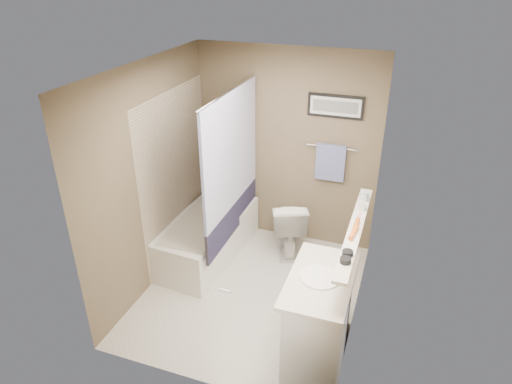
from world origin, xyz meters
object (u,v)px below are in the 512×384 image
(toilet, at_px, (287,224))
(glass_jar, at_px, (364,196))
(hair_brush_front, at_px, (354,232))
(hair_brush_back, at_px, (356,225))
(soap_bottle, at_px, (362,203))
(vanity, at_px, (319,318))
(bathtub, at_px, (206,237))
(candle_bowl_near, at_px, (345,260))
(candle_bowl_far, at_px, (348,253))

(toilet, distance_m, glass_jar, 1.31)
(hair_brush_front, xyz_separation_m, hair_brush_back, (0.00, 0.13, 0.00))
(toilet, xyz_separation_m, soap_bottle, (0.90, -0.71, 0.82))
(vanity, relative_size, hair_brush_front, 4.09)
(bathtub, bearing_deg, glass_jar, 1.72)
(candle_bowl_near, bearing_deg, hair_brush_front, 90.00)
(hair_brush_back, relative_size, soap_bottle, 1.58)
(glass_jar, bearing_deg, bathtub, 177.10)
(toilet, height_order, soap_bottle, soap_bottle)
(candle_bowl_far, height_order, glass_jar, glass_jar)
(soap_bottle, bearing_deg, vanity, -103.10)
(bathtub, xyz_separation_m, candle_bowl_far, (1.79, -1.07, 0.89))
(candle_bowl_near, height_order, soap_bottle, soap_bottle)
(bathtub, distance_m, candle_bowl_far, 2.26)
(candle_bowl_far, bearing_deg, bathtub, 149.01)
(candle_bowl_far, xyz_separation_m, hair_brush_back, (0.00, 0.46, 0.00))
(toilet, bearing_deg, candle_bowl_near, 97.37)
(hair_brush_front, distance_m, hair_brush_back, 0.13)
(bathtub, height_order, hair_brush_front, hair_brush_front)
(vanity, height_order, hair_brush_back, hair_brush_back)
(hair_brush_back, xyz_separation_m, soap_bottle, (0.00, 0.33, 0.05))
(toilet, xyz_separation_m, candle_bowl_near, (0.90, -1.60, 0.77))
(hair_brush_front, bearing_deg, soap_bottle, 90.00)
(bathtub, xyz_separation_m, toilet, (0.88, 0.43, 0.11))
(glass_jar, bearing_deg, candle_bowl_near, -90.00)
(vanity, xyz_separation_m, candle_bowl_far, (0.19, 0.01, 0.73))
(glass_jar, bearing_deg, candle_bowl_far, -90.00)
(bathtub, distance_m, candle_bowl_near, 2.31)
(bathtub, bearing_deg, candle_bowl_far, -26.37)
(toilet, xyz_separation_m, vanity, (0.72, -1.50, 0.04))
(toilet, distance_m, hair_brush_back, 1.58)
(candle_bowl_far, xyz_separation_m, soap_bottle, (0.00, 0.79, 0.05))
(soap_bottle, bearing_deg, hair_brush_back, -90.00)
(toilet, xyz_separation_m, hair_brush_front, (0.90, -1.18, 0.78))
(bathtub, xyz_separation_m, hair_brush_front, (1.79, -0.75, 0.89))
(candle_bowl_far, height_order, hair_brush_back, hair_brush_back)
(glass_jar, bearing_deg, hair_brush_front, -90.00)
(vanity, height_order, glass_jar, glass_jar)
(bathtub, relative_size, soap_bottle, 10.76)
(bathtub, bearing_deg, soap_bottle, -4.39)
(candle_bowl_near, xyz_separation_m, soap_bottle, (0.00, 0.89, 0.05))
(candle_bowl_far, bearing_deg, hair_brush_back, 90.00)
(hair_brush_back, bearing_deg, candle_bowl_far, -90.00)
(vanity, height_order, candle_bowl_near, candle_bowl_near)
(candle_bowl_far, bearing_deg, candle_bowl_near, -90.00)
(candle_bowl_near, relative_size, hair_brush_front, 0.41)
(toilet, distance_m, vanity, 1.67)
(bathtub, height_order, glass_jar, glass_jar)
(candle_bowl_near, distance_m, hair_brush_back, 0.56)
(candle_bowl_near, relative_size, hair_brush_back, 0.41)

